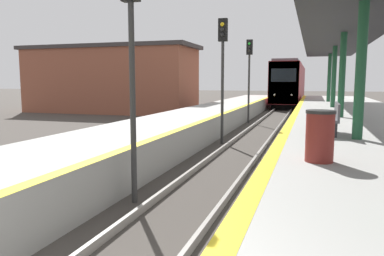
{
  "coord_description": "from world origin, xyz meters",
  "views": [
    {
      "loc": [
        2.39,
        -1.96,
        2.58
      ],
      "look_at": [
        -4.15,
        18.47,
        -0.12
      ],
      "focal_mm": 35.0,
      "sensor_mm": 36.0,
      "label": 1
    }
  ],
  "objects_px": {
    "signal_mid": "(223,58)",
    "train": "(291,83)",
    "signal_far": "(249,66)",
    "bench": "(332,117)",
    "signal_near": "(131,35)",
    "trash_bin": "(320,136)"
  },
  "relations": [
    {
      "from": "signal_mid",
      "to": "train",
      "type": "bearing_deg",
      "value": 87.86
    },
    {
      "from": "signal_far",
      "to": "bench",
      "type": "xyz_separation_m",
      "value": [
        4.3,
        -11.39,
        -1.98
      ]
    },
    {
      "from": "train",
      "to": "signal_mid",
      "type": "distance_m",
      "value": 29.7
    },
    {
      "from": "bench",
      "to": "train",
      "type": "bearing_deg",
      "value": 95.15
    },
    {
      "from": "train",
      "to": "signal_near",
      "type": "height_order",
      "value": "signal_near"
    },
    {
      "from": "signal_near",
      "to": "trash_bin",
      "type": "relative_size",
      "value": 5.1
    },
    {
      "from": "train",
      "to": "bench",
      "type": "xyz_separation_m",
      "value": [
        2.98,
        -33.06,
        -0.79
      ]
    },
    {
      "from": "signal_near",
      "to": "signal_far",
      "type": "xyz_separation_m",
      "value": [
        -0.17,
        15.98,
        0.0
      ]
    },
    {
      "from": "signal_near",
      "to": "train",
      "type": "bearing_deg",
      "value": 88.26
    },
    {
      "from": "signal_mid",
      "to": "bench",
      "type": "relative_size",
      "value": 2.99
    },
    {
      "from": "bench",
      "to": "signal_near",
      "type": "bearing_deg",
      "value": -131.92
    },
    {
      "from": "train",
      "to": "signal_near",
      "type": "distance_m",
      "value": 37.69
    },
    {
      "from": "trash_bin",
      "to": "bench",
      "type": "bearing_deg",
      "value": 84.2
    },
    {
      "from": "signal_mid",
      "to": "signal_far",
      "type": "relative_size",
      "value": 1.0
    },
    {
      "from": "train",
      "to": "signal_far",
      "type": "xyz_separation_m",
      "value": [
        -1.31,
        -21.67,
        1.19
      ]
    },
    {
      "from": "signal_mid",
      "to": "signal_far",
      "type": "distance_m",
      "value": 7.99
    },
    {
      "from": "train",
      "to": "trash_bin",
      "type": "height_order",
      "value": "train"
    },
    {
      "from": "train",
      "to": "signal_near",
      "type": "relative_size",
      "value": 4.54
    },
    {
      "from": "signal_mid",
      "to": "trash_bin",
      "type": "relative_size",
      "value": 5.1
    },
    {
      "from": "signal_near",
      "to": "signal_mid",
      "type": "relative_size",
      "value": 1.0
    },
    {
      "from": "train",
      "to": "bench",
      "type": "relative_size",
      "value": 13.57
    },
    {
      "from": "signal_near",
      "to": "trash_bin",
      "type": "bearing_deg",
      "value": 7.68
    }
  ]
}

